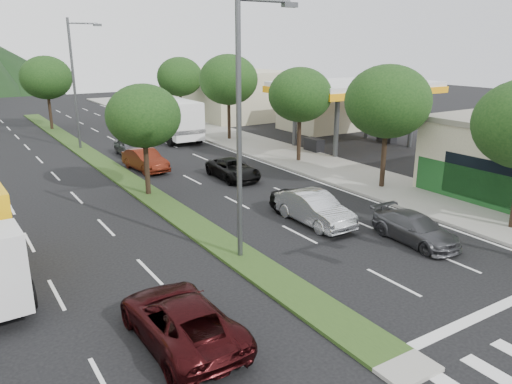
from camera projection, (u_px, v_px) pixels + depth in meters
ground at (394, 362)px, 13.30m from camera, size 160.00×160.00×0.00m
sidewalk_right at (266, 148)px, 39.91m from camera, size 5.00×90.00×0.15m
median at (98, 160)px, 35.90m from camera, size 1.60×56.00×0.12m
gas_canopy at (355, 89)px, 39.53m from camera, size 12.20×8.20×5.25m
bldg_right_far at (226, 93)px, 58.14m from camera, size 10.00×16.00×5.20m
tree_r_b at (388, 102)px, 27.73m from camera, size 4.80×4.80×6.94m
tree_r_c at (300, 95)px, 34.28m from camera, size 4.40×4.40×6.48m
tree_r_d at (228, 80)px, 42.23m from camera, size 5.00×5.00×7.17m
tree_r_e at (180, 77)px, 50.39m from camera, size 4.60×4.60×6.71m
tree_med_near at (144, 116)px, 26.57m from camera, size 4.00×4.00×6.02m
tree_med_far at (46, 78)px, 47.41m from camera, size 4.80×4.80×6.94m
streetlight_near at (244, 116)px, 18.27m from camera, size 2.60×0.25×10.00m
streetlight_mid at (76, 78)px, 38.46m from camera, size 2.60×0.25×10.00m
sedan_silver at (314, 208)px, 23.31m from camera, size 1.64×4.54×1.49m
suv_maroon at (181, 319)px, 14.05m from camera, size 2.35×4.99×1.38m
car_queue_a at (305, 204)px, 24.13m from camera, size 1.97×4.08×1.34m
car_queue_b at (415, 229)px, 21.16m from camera, size 1.95×4.27×1.21m
car_queue_c at (145, 160)px, 33.13m from camera, size 1.93×4.43×1.42m
car_queue_d at (233, 169)px, 31.11m from camera, size 2.21×4.51×1.23m
car_queue_e at (130, 147)px, 37.52m from camera, size 1.65×3.97×1.34m
car_queue_f at (151, 123)px, 48.91m from camera, size 2.35×4.74×1.32m
motorhome at (169, 117)px, 43.92m from camera, size 3.10×9.23×3.51m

